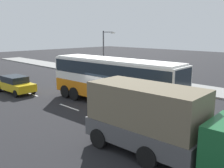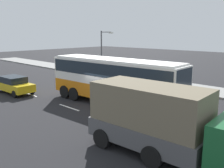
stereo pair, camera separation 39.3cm
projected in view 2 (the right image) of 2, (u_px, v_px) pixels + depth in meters
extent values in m
plane|color=black|center=(104.00, 105.00, 19.55)|extent=(120.00, 120.00, 0.00)
cube|color=gray|center=(170.00, 85.00, 26.63)|extent=(80.00, 4.00, 0.15)
cube|color=white|center=(6.00, 86.00, 26.08)|extent=(2.40, 0.16, 0.01)
cube|color=white|center=(30.00, 94.00, 22.79)|extent=(2.40, 0.16, 0.01)
cube|color=white|center=(69.00, 107.00, 18.81)|extent=(2.40, 0.16, 0.01)
cube|color=white|center=(150.00, 134.00, 13.82)|extent=(2.40, 0.16, 0.01)
cube|color=orange|center=(114.00, 91.00, 19.32)|extent=(11.53, 3.00, 1.10)
cube|color=white|center=(114.00, 72.00, 19.02)|extent=(11.53, 3.00, 1.83)
cube|color=#1E2833|center=(114.00, 69.00, 18.97)|extent=(11.31, 3.01, 1.00)
cube|color=#1E2833|center=(184.00, 80.00, 15.39)|extent=(0.23, 2.24, 1.46)
cube|color=white|center=(114.00, 60.00, 18.82)|extent=(11.07, 2.83, 0.12)
cylinder|color=black|center=(169.00, 104.00, 17.67)|extent=(1.11, 0.35, 1.10)
cylinder|color=black|center=(151.00, 112.00, 15.94)|extent=(1.11, 0.35, 1.10)
cylinder|color=black|center=(94.00, 89.00, 22.41)|extent=(1.11, 0.35, 1.10)
cylinder|color=black|center=(74.00, 94.00, 20.67)|extent=(1.11, 0.35, 1.10)
cylinder|color=black|center=(85.00, 87.00, 23.17)|extent=(1.11, 0.35, 1.10)
cylinder|color=black|center=(65.00, 92.00, 21.44)|extent=(1.11, 0.35, 1.10)
cube|color=#4C4C4F|center=(148.00, 132.00, 11.75)|extent=(5.73, 2.73, 0.90)
cube|color=#6B604C|center=(149.00, 105.00, 11.47)|extent=(5.50, 2.62, 1.83)
cylinder|color=black|center=(177.00, 139.00, 12.12)|extent=(0.97, 0.33, 0.96)
cylinder|color=black|center=(152.00, 157.00, 10.38)|extent=(0.97, 0.33, 0.96)
cylinder|color=black|center=(130.00, 125.00, 13.92)|extent=(0.97, 0.33, 0.96)
cylinder|color=black|center=(102.00, 138.00, 12.18)|extent=(0.97, 0.33, 0.96)
cube|color=gold|center=(14.00, 86.00, 23.09)|extent=(4.55, 1.99, 0.69)
cube|color=black|center=(13.00, 79.00, 23.04)|extent=(2.53, 1.75, 0.57)
cylinder|color=black|center=(32.00, 91.00, 22.78)|extent=(0.65, 0.23, 0.64)
cylinder|color=black|center=(15.00, 94.00, 21.52)|extent=(0.65, 0.23, 0.64)
cylinder|color=black|center=(14.00, 86.00, 24.80)|extent=(0.65, 0.23, 0.64)
cylinder|color=#47474C|center=(101.00, 54.00, 31.27)|extent=(0.16, 0.16, 5.60)
cylinder|color=#47474C|center=(106.00, 32.00, 30.18)|extent=(1.65, 0.10, 0.10)
cube|color=silver|center=(111.00, 33.00, 29.64)|extent=(0.50, 0.24, 0.16)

